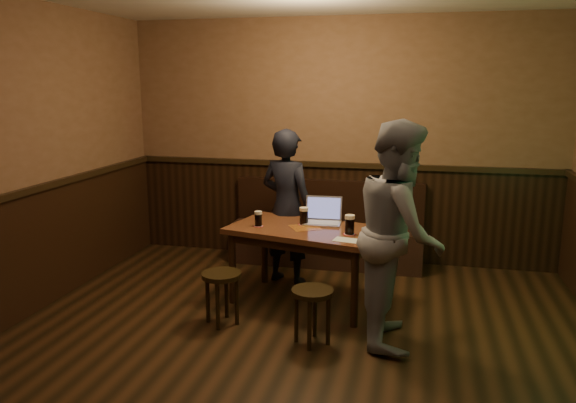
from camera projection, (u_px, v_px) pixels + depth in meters
The scene contains 12 objects.
room at pixel (283, 210), 3.90m from camera, with size 5.04×6.04×2.84m.
bench at pixel (326, 237), 6.52m from camera, with size 2.20×0.50×0.95m.
pub_table at pixel (305, 238), 5.27m from camera, with size 1.53×1.08×0.74m.
stool_left at pixel (222, 283), 4.85m from camera, with size 0.36×0.36×0.47m.
stool_right at pixel (312, 300), 4.48m from camera, with size 0.35×0.35×0.46m.
pint_left at pixel (258, 219), 5.28m from camera, with size 0.09×0.09×0.15m.
pint_mid at pixel (304, 216), 5.33m from camera, with size 0.11×0.11×0.17m.
pint_right at pixel (350, 225), 4.99m from camera, with size 0.12×0.12×0.18m.
laptop at pixel (323, 216), 5.41m from camera, with size 0.36×0.30×0.25m.
menu at pixel (347, 240), 4.83m from camera, with size 0.22×0.15×0.00m, color silver.
person_suit at pixel (287, 207), 5.80m from camera, with size 0.59×0.39×1.62m, color black.
person_grey at pixel (400, 233), 4.46m from camera, with size 0.87×0.68×1.80m, color gray.
Camera 1 is at (0.91, -3.47, 2.08)m, focal length 35.00 mm.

